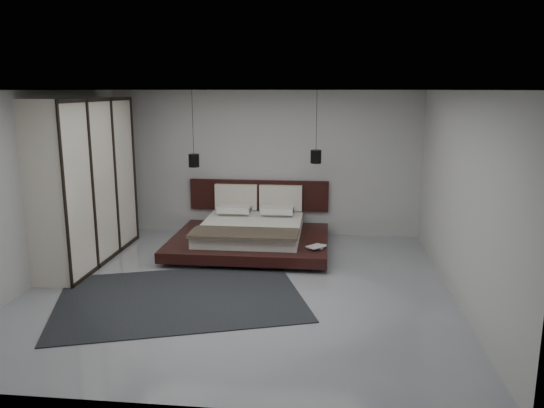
# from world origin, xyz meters

# --- Properties ---
(floor) EXTENTS (6.00, 6.00, 0.00)m
(floor) POSITION_xyz_m (0.00, 0.00, 0.00)
(floor) COLOR #95979D
(floor) RESTS_ON ground
(ceiling) EXTENTS (6.00, 6.00, 0.00)m
(ceiling) POSITION_xyz_m (0.00, 0.00, 2.80)
(ceiling) COLOR white
(ceiling) RESTS_ON wall_back
(wall_back) EXTENTS (6.00, 0.00, 6.00)m
(wall_back) POSITION_xyz_m (0.00, 3.00, 1.40)
(wall_back) COLOR #B0B0AD
(wall_back) RESTS_ON floor
(wall_front) EXTENTS (6.00, 0.00, 6.00)m
(wall_front) POSITION_xyz_m (0.00, -3.00, 1.40)
(wall_front) COLOR #B0B0AD
(wall_front) RESTS_ON floor
(wall_left) EXTENTS (0.00, 6.00, 6.00)m
(wall_left) POSITION_xyz_m (-3.00, 0.00, 1.40)
(wall_left) COLOR #B0B0AD
(wall_left) RESTS_ON floor
(wall_right) EXTENTS (0.00, 6.00, 6.00)m
(wall_right) POSITION_xyz_m (3.00, 0.00, 1.40)
(wall_right) COLOR #B0B0AD
(wall_right) RESTS_ON floor
(lattice_screen) EXTENTS (0.05, 0.90, 2.60)m
(lattice_screen) POSITION_xyz_m (-2.95, 2.45, 1.30)
(lattice_screen) COLOR black
(lattice_screen) RESTS_ON floor
(bed) EXTENTS (2.74, 2.38, 1.07)m
(bed) POSITION_xyz_m (-0.11, 1.91, 0.28)
(bed) COLOR black
(bed) RESTS_ON floor
(book_lower) EXTENTS (0.27, 0.32, 0.03)m
(book_lower) POSITION_xyz_m (1.01, 1.26, 0.27)
(book_lower) COLOR #99724C
(book_lower) RESTS_ON bed
(book_upper) EXTENTS (0.36, 0.36, 0.02)m
(book_upper) POSITION_xyz_m (0.99, 1.23, 0.29)
(book_upper) COLOR #99724C
(book_upper) RESTS_ON book_lower
(pendant_left) EXTENTS (0.20, 0.20, 1.40)m
(pendant_left) POSITION_xyz_m (-1.24, 2.34, 1.52)
(pendant_left) COLOR black
(pendant_left) RESTS_ON ceiling
(pendant_right) EXTENTS (0.20, 0.20, 1.30)m
(pendant_right) POSITION_xyz_m (1.01, 2.34, 1.63)
(pendant_right) COLOR black
(pendant_right) RESTS_ON ceiling
(wardrobe) EXTENTS (0.64, 2.73, 2.68)m
(wardrobe) POSITION_xyz_m (-2.70, 0.97, 1.34)
(wardrobe) COLOR beige
(wardrobe) RESTS_ON floor
(rug) EXTENTS (3.84, 3.24, 0.01)m
(rug) POSITION_xyz_m (-0.75, -0.51, 0.01)
(rug) COLOR black
(rug) RESTS_ON floor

